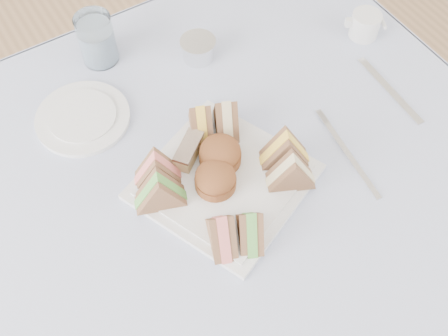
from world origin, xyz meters
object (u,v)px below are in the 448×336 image
serving_plate (224,182)px  water_glass (97,39)px  table (238,268)px  creamer_jug (365,25)px

serving_plate → water_glass: water_glass is taller
table → water_glass: (-0.08, 0.41, 0.43)m
serving_plate → water_glass: (-0.05, 0.39, 0.05)m
table → water_glass: water_glass is taller
water_glass → creamer_jug: (0.50, -0.23, -0.03)m
water_glass → creamer_jug: bearing=-24.7°
table → water_glass: 0.60m
water_glass → creamer_jug: water_glass is taller
serving_plate → creamer_jug: creamer_jug is taller
serving_plate → creamer_jug: 0.47m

